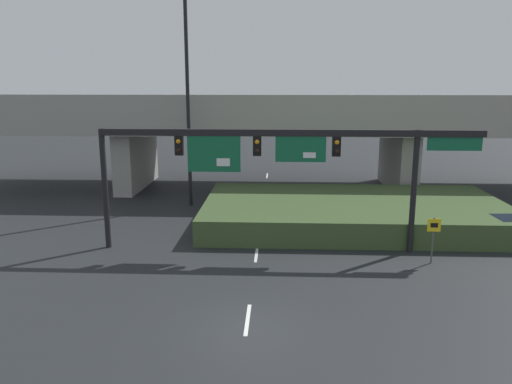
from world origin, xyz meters
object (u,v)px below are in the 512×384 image
(signal_gantry, at_px, (277,152))
(highway_light_pole_near, at_px, (188,97))
(speed_limit_sign, at_px, (433,234))
(parked_sedan_near_right, at_px, (458,224))

(signal_gantry, height_order, highway_light_pole_near, highway_light_pole_near)
(signal_gantry, xyz_separation_m, speed_limit_sign, (7.20, -1.58, -3.52))
(highway_light_pole_near, distance_m, parked_sedan_near_right, 18.22)
(highway_light_pole_near, bearing_deg, signal_gantry, -56.88)
(signal_gantry, relative_size, parked_sedan_near_right, 3.64)
(signal_gantry, height_order, parked_sedan_near_right, signal_gantry)
(signal_gantry, xyz_separation_m, parked_sedan_near_right, (9.92, 2.88, -4.32))
(speed_limit_sign, height_order, highway_light_pole_near, highway_light_pole_near)
(signal_gantry, xyz_separation_m, highway_light_pole_near, (-5.90, 9.04, 2.31))
(signal_gantry, distance_m, parked_sedan_near_right, 11.19)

